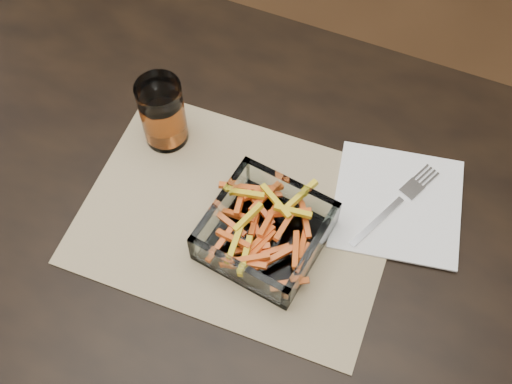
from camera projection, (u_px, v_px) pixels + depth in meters
dining_table at (185, 250)px, 1.02m from camera, size 1.60×0.90×0.75m
placemat at (237, 217)px, 0.95m from camera, size 0.46×0.35×0.00m
glass_bowl at (265, 233)px, 0.91m from camera, size 0.18×0.18×0.06m
tumbler at (163, 115)px, 0.97m from camera, size 0.07×0.07×0.12m
napkin at (398, 203)px, 0.96m from camera, size 0.22×0.22×0.00m
fork at (397, 203)px, 0.95m from camera, size 0.09×0.18×0.00m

